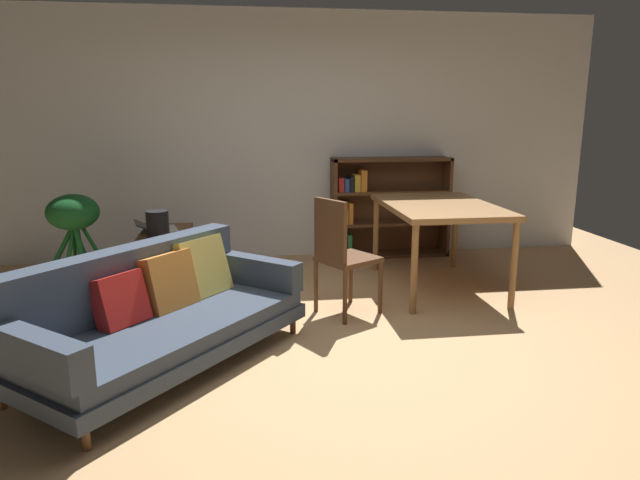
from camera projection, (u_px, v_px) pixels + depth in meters
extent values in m
plane|color=tan|center=(338.00, 347.00, 4.03)|extent=(8.16, 8.16, 0.00)
cube|color=silver|center=(298.00, 137.00, 6.33)|extent=(6.80, 0.10, 2.70)
cylinder|color=brown|center=(293.00, 326.00, 4.25)|extent=(0.04, 0.04, 0.12)
cylinder|color=brown|center=(86.00, 439.00, 2.79)|extent=(0.04, 0.04, 0.12)
cylinder|color=brown|center=(218.00, 308.00, 4.64)|extent=(0.04, 0.04, 0.12)
cylinder|color=brown|center=(2.00, 399.00, 3.17)|extent=(0.04, 0.04, 0.12)
cube|color=#384251|center=(168.00, 341.00, 3.69)|extent=(1.91, 2.04, 0.10)
cube|color=#384251|center=(167.00, 326.00, 3.67)|extent=(1.84, 1.96, 0.10)
cube|color=#384251|center=(128.00, 279.00, 3.79)|extent=(1.34, 1.53, 0.43)
cube|color=#384251|center=(254.00, 270.00, 4.37)|extent=(0.72, 0.64, 0.22)
cube|color=#384251|center=(32.00, 352.00, 2.89)|extent=(0.72, 0.64, 0.22)
cube|color=red|center=(120.00, 300.00, 3.56)|extent=(0.37, 0.39, 0.35)
cube|color=orange|center=(168.00, 282.00, 3.87)|extent=(0.42, 0.44, 0.41)
cube|color=tan|center=(202.00, 268.00, 4.15)|extent=(0.46, 0.48, 0.44)
cube|color=brown|center=(171.00, 248.00, 5.86)|extent=(0.45, 0.04, 0.51)
cube|color=brown|center=(158.00, 275.00, 4.87)|extent=(0.45, 0.04, 0.51)
cube|color=brown|center=(165.00, 262.00, 5.37)|extent=(0.45, 1.03, 0.04)
cube|color=brown|center=(164.00, 236.00, 5.31)|extent=(0.45, 1.07, 0.04)
cube|color=brown|center=(167.00, 284.00, 5.42)|extent=(0.45, 1.03, 0.04)
cube|color=silver|center=(166.00, 229.00, 5.49)|extent=(0.28, 0.38, 0.02)
cube|color=black|center=(145.00, 226.00, 5.41)|extent=(0.25, 0.36, 0.09)
cylinder|color=black|center=(158.00, 226.00, 5.02)|extent=(0.20, 0.20, 0.27)
cylinder|color=slate|center=(157.00, 220.00, 5.01)|extent=(0.11, 0.11, 0.01)
cylinder|color=#333338|center=(79.00, 279.00, 5.32)|extent=(0.32, 0.32, 0.19)
cylinder|color=#195623|center=(90.00, 240.00, 5.27)|extent=(0.28, 0.07, 0.57)
cylinder|color=#195623|center=(82.00, 249.00, 5.33)|extent=(0.11, 0.20, 0.38)
cylinder|color=#195623|center=(74.00, 240.00, 5.30)|extent=(0.09, 0.18, 0.55)
cylinder|color=#195623|center=(62.00, 248.00, 5.21)|extent=(0.27, 0.10, 0.45)
cylinder|color=#195623|center=(70.00, 251.00, 5.16)|extent=(0.10, 0.22, 0.42)
cylinder|color=#195623|center=(79.00, 241.00, 5.17)|extent=(0.14, 0.19, 0.59)
ellipsoid|color=#195623|center=(73.00, 212.00, 5.18)|extent=(0.47, 0.47, 0.33)
cylinder|color=olive|center=(376.00, 235.00, 5.89)|extent=(0.06, 0.06, 0.75)
cylinder|color=olive|center=(414.00, 270.00, 4.61)|extent=(0.06, 0.06, 0.75)
cylinder|color=olive|center=(455.00, 232.00, 6.01)|extent=(0.06, 0.06, 0.75)
cylinder|color=olive|center=(514.00, 266.00, 4.72)|extent=(0.06, 0.06, 0.75)
cube|color=olive|center=(439.00, 206.00, 5.22)|extent=(0.96, 1.43, 0.05)
cylinder|color=#56351E|center=(351.00, 278.00, 4.92)|extent=(0.04, 0.04, 0.44)
cylinder|color=#56351E|center=(380.00, 288.00, 4.64)|extent=(0.04, 0.04, 0.44)
cylinder|color=#56351E|center=(316.00, 286.00, 4.68)|extent=(0.04, 0.04, 0.44)
cylinder|color=#56351E|center=(345.00, 297.00, 4.40)|extent=(0.04, 0.04, 0.44)
cube|color=#56351E|center=(348.00, 259.00, 4.61)|extent=(0.57, 0.56, 0.04)
cube|color=#56351E|center=(330.00, 230.00, 4.43)|extent=(0.22, 0.33, 0.49)
cube|color=#56351E|center=(334.00, 209.00, 6.35)|extent=(0.04, 0.30, 1.13)
cube|color=#56351E|center=(445.00, 206.00, 6.53)|extent=(0.04, 0.30, 1.13)
cube|color=#56351E|center=(392.00, 159.00, 6.32)|extent=(1.34, 0.30, 0.04)
cube|color=#56351E|center=(389.00, 254.00, 6.56)|extent=(1.34, 0.30, 0.04)
cube|color=#56351E|center=(387.00, 205.00, 6.57)|extent=(1.31, 0.04, 1.13)
cube|color=#56351E|center=(390.00, 223.00, 6.48)|extent=(1.31, 0.29, 0.04)
cube|color=#56351E|center=(391.00, 192.00, 6.40)|extent=(1.31, 0.29, 0.04)
cube|color=#2D5199|center=(339.00, 245.00, 6.42)|extent=(0.05, 0.18, 0.24)
cube|color=#2D5199|center=(344.00, 248.00, 6.44)|extent=(0.04, 0.18, 0.16)
cube|color=#337F47|center=(348.00, 244.00, 6.45)|extent=(0.04, 0.24, 0.24)
cube|color=gold|center=(339.00, 215.00, 6.36)|extent=(0.04, 0.24, 0.18)
cube|color=gold|center=(344.00, 215.00, 6.37)|extent=(0.07, 0.24, 0.18)
cube|color=orange|center=(350.00, 213.00, 6.37)|extent=(0.05, 0.22, 0.23)
cube|color=red|center=(340.00, 184.00, 6.27)|extent=(0.06, 0.19, 0.15)
cube|color=#2D5199|center=(346.00, 185.00, 6.29)|extent=(0.05, 0.21, 0.14)
cube|color=black|center=(350.00, 184.00, 6.30)|extent=(0.04, 0.24, 0.17)
cube|color=gold|center=(356.00, 183.00, 6.29)|extent=(0.06, 0.18, 0.19)
cube|color=orange|center=(362.00, 180.00, 6.31)|extent=(0.07, 0.24, 0.24)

